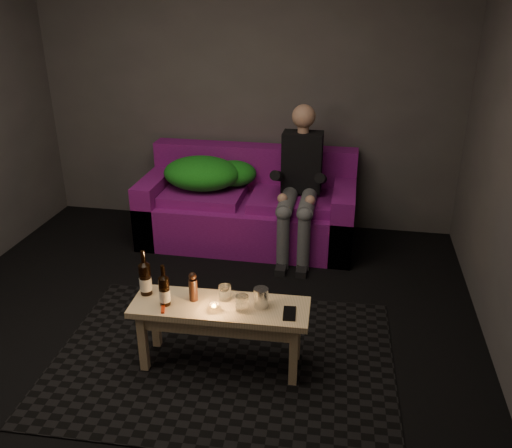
{
  "coord_description": "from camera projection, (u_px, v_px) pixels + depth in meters",
  "views": [
    {
      "loc": [
        1.02,
        -2.76,
        2.22
      ],
      "look_at": [
        0.32,
        1.01,
        0.52
      ],
      "focal_mm": 38.0,
      "sensor_mm": 36.0,
      "label": 1
    }
  ],
  "objects": [
    {
      "name": "rug",
      "position": [
        224.0,
        358.0,
        3.5
      ],
      "size": [
        2.22,
        1.65,
        0.01
      ],
      "primitive_type": "cube",
      "rotation": [
        0.0,
        0.0,
        0.04
      ],
      "color": "black",
      "rests_on": "floor"
    },
    {
      "name": "red_lighter",
      "position": [
        163.0,
        309.0,
        3.22
      ],
      "size": [
        0.04,
        0.08,
        0.01
      ],
      "primitive_type": "cube",
      "rotation": [
        0.0,
        0.0,
        0.3
      ],
      "color": "red",
      "rests_on": "coffee_table"
    },
    {
      "name": "tumbler_front",
      "position": [
        242.0,
        303.0,
        3.2
      ],
      "size": [
        0.1,
        0.1,
        0.1
      ],
      "primitive_type": "cylinder",
      "rotation": [
        0.0,
        0.0,
        0.43
      ],
      "color": "white",
      "rests_on": "coffee_table"
    },
    {
      "name": "room",
      "position": [
        188.0,
        87.0,
        3.3
      ],
      "size": [
        4.5,
        4.5,
        4.5
      ],
      "color": "silver",
      "rests_on": "ground"
    },
    {
      "name": "salt_shaker",
      "position": [
        193.0,
        292.0,
        3.33
      ],
      "size": [
        0.05,
        0.05,
        0.08
      ],
      "primitive_type": "cylinder",
      "rotation": [
        0.0,
        0.0,
        0.21
      ],
      "color": "silver",
      "rests_on": "coffee_table"
    },
    {
      "name": "person",
      "position": [
        300.0,
        180.0,
        4.67
      ],
      "size": [
        0.35,
        0.8,
        1.29
      ],
      "color": "black",
      "rests_on": "sofa"
    },
    {
      "name": "pepper_mill",
      "position": [
        193.0,
        290.0,
        3.29
      ],
      "size": [
        0.07,
        0.07,
        0.14
      ],
      "primitive_type": "cylinder",
      "rotation": [
        0.0,
        0.0,
        0.39
      ],
      "color": "black",
      "rests_on": "coffee_table"
    },
    {
      "name": "green_blanket",
      "position": [
        207.0,
        173.0,
        4.97
      ],
      "size": [
        0.85,
        0.58,
        0.29
      ],
      "color": "#157819",
      "rests_on": "sofa"
    },
    {
      "name": "tumbler_back",
      "position": [
        225.0,
        293.0,
        3.31
      ],
      "size": [
        0.08,
        0.08,
        0.09
      ],
      "primitive_type": "cylinder",
      "rotation": [
        0.0,
        0.0,
        0.09
      ],
      "color": "white",
      "rests_on": "coffee_table"
    },
    {
      "name": "floor",
      "position": [
        180.0,
        354.0,
        3.55
      ],
      "size": [
        4.5,
        4.5,
        0.0
      ],
      "primitive_type": "plane",
      "color": "black",
      "rests_on": "ground"
    },
    {
      "name": "sofa",
      "position": [
        249.0,
        209.0,
        5.04
      ],
      "size": [
        1.93,
        0.87,
        0.83
      ],
      "color": "#740F6F",
      "rests_on": "floor"
    },
    {
      "name": "smartphone",
      "position": [
        289.0,
        313.0,
        3.18
      ],
      "size": [
        0.09,
        0.16,
        0.01
      ],
      "primitive_type": "cube",
      "rotation": [
        0.0,
        0.0,
        0.09
      ],
      "color": "black",
      "rests_on": "coffee_table"
    },
    {
      "name": "tealight",
      "position": [
        214.0,
        307.0,
        3.21
      ],
      "size": [
        0.05,
        0.05,
        0.04
      ],
      "color": "white",
      "rests_on": "coffee_table"
    },
    {
      "name": "beer_bottle_b",
      "position": [
        164.0,
        290.0,
        3.24
      ],
      "size": [
        0.07,
        0.07,
        0.27
      ],
      "color": "black",
      "rests_on": "coffee_table"
    },
    {
      "name": "beer_bottle_a",
      "position": [
        145.0,
        278.0,
        3.35
      ],
      "size": [
        0.08,
        0.08,
        0.3
      ],
      "color": "black",
      "rests_on": "coffee_table"
    },
    {
      "name": "coffee_table",
      "position": [
        220.0,
        316.0,
        3.31
      ],
      "size": [
        1.09,
        0.38,
        0.44
      ],
      "rotation": [
        0.0,
        0.0,
        0.04
      ],
      "color": "tan",
      "rests_on": "rug"
    },
    {
      "name": "steel_cup",
      "position": [
        261.0,
        298.0,
        3.23
      ],
      "size": [
        0.12,
        0.12,
        0.12
      ],
      "primitive_type": "cylinder",
      "rotation": [
        0.0,
        0.0,
        0.37
      ],
      "color": "silver",
      "rests_on": "coffee_table"
    }
  ]
}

